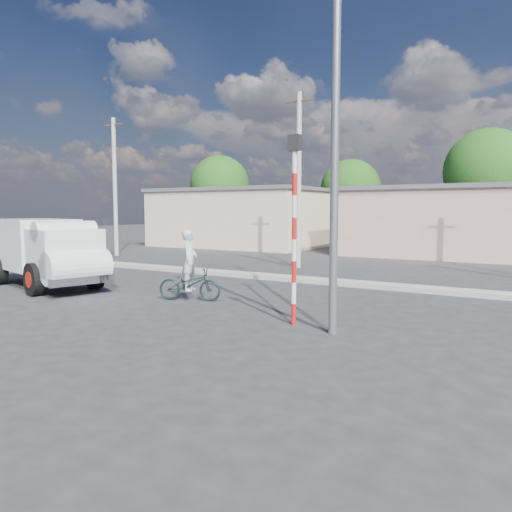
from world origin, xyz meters
The scene contains 10 objects.
ground_plane centered at (0.00, 0.00, 0.00)m, with size 120.00×120.00×0.00m, color #28282B.
median centered at (0.00, 8.00, 0.08)m, with size 40.00×0.80×0.16m, color #99968E.
truck centered at (-6.69, 2.11, 1.30)m, with size 6.02×3.42×2.35m.
bicycle centered at (-0.88, 2.71, 0.49)m, with size 0.65×1.87×0.99m, color #172928.
cyclist centered at (-0.88, 2.71, 0.90)m, with size 0.66×0.43×1.80m, color silver.
traffic_pole centered at (3.20, 1.50, 2.59)m, with size 0.28×0.18×4.36m.
streetlight centered at (4.14, 1.20, 4.96)m, with size 2.34×0.22×9.00m.
building_row centered at (1.10, 22.00, 2.13)m, with size 37.80×7.30×4.44m.
tree_row centered at (-2.27, 28.62, 4.83)m, with size 34.13×7.32×8.10m.
utility_poles centered at (3.25, 12.00, 4.07)m, with size 35.40×0.24×8.00m.
Camera 1 is at (8.45, -8.69, 2.66)m, focal length 35.00 mm.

